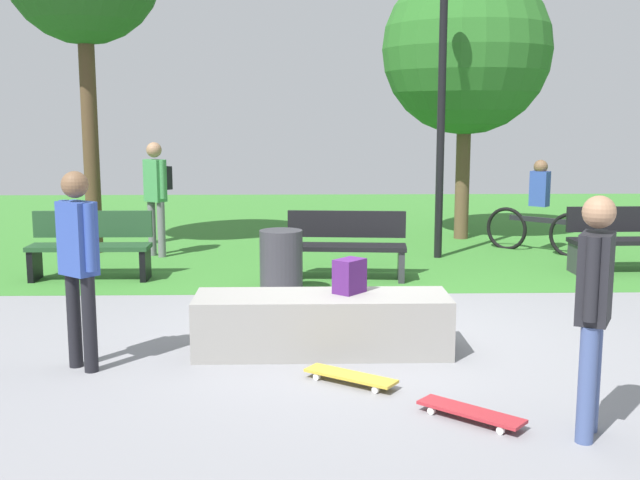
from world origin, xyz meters
TOP-DOWN VIEW (x-y plane):
  - ground_plane at (0.00, 0.00)m, footprint 28.00×28.00m
  - grass_lawn at (0.00, 7.92)m, footprint 26.60×12.16m
  - concrete_ledge at (-0.39, -0.53)m, footprint 2.35×0.70m
  - backpack_on_ledge at (-0.14, -0.44)m, footprint 0.33×0.34m
  - skater_performing_trick at (1.37, -2.49)m, footprint 0.33×0.39m
  - skater_watching at (-2.49, -0.96)m, footprint 0.37×0.36m
  - skateboard_by_ledge at (-0.19, -1.39)m, footprint 0.77×0.62m
  - skateboard_spare at (0.63, -2.20)m, footprint 0.73×0.68m
  - park_bench_near_path at (3.98, 3.13)m, footprint 1.61×0.51m
  - park_bench_center_lawn at (0.02, 2.73)m, footprint 1.63×0.61m
  - park_bench_far_right at (-3.41, 2.81)m, footprint 1.60×0.47m
  - tree_tall_oak at (2.28, 6.16)m, footprint 2.92×2.92m
  - lamp_post at (1.54, 4.29)m, footprint 0.28×0.28m
  - trash_bin at (-0.83, 1.86)m, footprint 0.53×0.53m
  - pedestrian_with_backpack at (-2.83, 4.52)m, footprint 0.44×0.45m
  - cyclist_on_bicycle at (3.23, 4.72)m, footprint 1.40×1.25m

SIDE VIEW (x-z plane):
  - ground_plane at x=0.00m, z-range 0.00..0.00m
  - grass_lawn at x=0.00m, z-range 0.00..0.01m
  - skateboard_by_ledge at x=-0.19m, z-range 0.02..0.10m
  - skateboard_spare at x=0.63m, z-range 0.02..0.10m
  - concrete_ledge at x=-0.39m, z-range 0.00..0.55m
  - trash_bin at x=-0.83m, z-range 0.00..0.80m
  - park_bench_near_path at x=3.98m, z-range 0.03..0.94m
  - park_bench_center_lawn at x=0.02m, z-range 0.03..0.94m
  - park_bench_far_right at x=-3.41m, z-range 0.03..0.94m
  - cyclist_on_bicycle at x=3.23m, z-range -0.13..1.39m
  - backpack_on_ledge at x=-0.14m, z-range 0.55..0.87m
  - skater_performing_trick at x=1.37m, z-range 0.14..1.81m
  - skater_watching at x=-2.49m, z-range 0.15..1.87m
  - pedestrian_with_backpack at x=-2.83m, z-range 0.18..1.96m
  - lamp_post at x=1.54m, z-range 0.45..4.64m
  - tree_tall_oak at x=2.28m, z-range 0.91..5.68m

